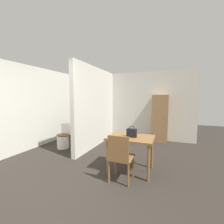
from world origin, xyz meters
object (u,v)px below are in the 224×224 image
object	(u,v)px
wooden_chair	(120,156)
handbag	(132,133)
dining_table	(131,141)
wooden_cabinet	(160,119)
toilet	(64,137)

from	to	relation	value
wooden_chair	handbag	world-z (taller)	handbag
dining_table	wooden_cabinet	xyz separation A→B (m)	(0.42, 2.44, 0.19)
dining_table	wooden_cabinet	size ratio (longest dim) A/B	0.57
wooden_chair	handbag	bearing A→B (deg)	77.34
dining_table	wooden_cabinet	distance (m)	2.49
dining_table	wooden_cabinet	bearing A→B (deg)	80.27
toilet	wooden_chair	bearing A→B (deg)	-28.42
dining_table	handbag	xyz separation A→B (m)	(0.02, -0.02, 0.19)
wooden_chair	toilet	xyz separation A→B (m)	(-2.24, 1.21, -0.18)
dining_table	handbag	world-z (taller)	handbag
wooden_chair	wooden_cabinet	size ratio (longest dim) A/B	0.54
dining_table	handbag	size ratio (longest dim) A/B	4.00
dining_table	wooden_chair	bearing A→B (deg)	-98.65
dining_table	handbag	distance (m)	0.19
handbag	wooden_cabinet	distance (m)	2.50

